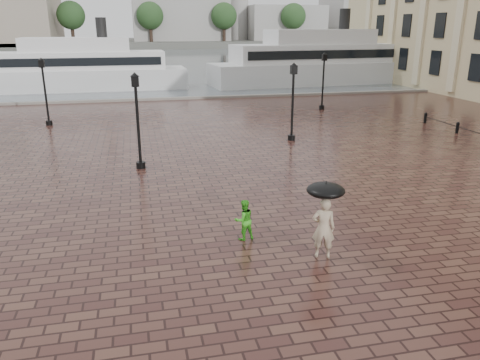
{
  "coord_description": "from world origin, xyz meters",
  "views": [
    {
      "loc": [
        -6.05,
        -12.22,
        6.55
      ],
      "look_at": [
        -2.65,
        2.99,
        1.4
      ],
      "focal_mm": 35.0,
      "sensor_mm": 36.0,
      "label": 1
    }
  ],
  "objects_px": {
    "street_lamps": "(208,96)",
    "ferry_far": "(319,62)",
    "ferry_near": "(79,69)",
    "adult_pedestrian": "(323,228)",
    "child_pedestrian": "(244,220)"
  },
  "relations": [
    {
      "from": "ferry_far",
      "to": "adult_pedestrian",
      "type": "bearing_deg",
      "value": -117.08
    },
    {
      "from": "child_pedestrian",
      "to": "ferry_far",
      "type": "distance_m",
      "value": 44.04
    },
    {
      "from": "adult_pedestrian",
      "to": "ferry_near",
      "type": "height_order",
      "value": "ferry_near"
    },
    {
      "from": "ferry_far",
      "to": "street_lamps",
      "type": "bearing_deg",
      "value": -131.25
    },
    {
      "from": "ferry_near",
      "to": "ferry_far",
      "type": "distance_m",
      "value": 27.16
    },
    {
      "from": "street_lamps",
      "to": "ferry_far",
      "type": "relative_size",
      "value": 0.82
    },
    {
      "from": "child_pedestrian",
      "to": "ferry_near",
      "type": "distance_m",
      "value": 41.14
    },
    {
      "from": "street_lamps",
      "to": "ferry_far",
      "type": "height_order",
      "value": "ferry_far"
    },
    {
      "from": "adult_pedestrian",
      "to": "ferry_near",
      "type": "bearing_deg",
      "value": -56.18
    },
    {
      "from": "street_lamps",
      "to": "child_pedestrian",
      "type": "height_order",
      "value": "street_lamps"
    },
    {
      "from": "street_lamps",
      "to": "ferry_near",
      "type": "xyz_separation_m",
      "value": [
        -10.21,
        23.83,
        -0.1
      ]
    },
    {
      "from": "street_lamps",
      "to": "ferry_near",
      "type": "distance_m",
      "value": 25.92
    },
    {
      "from": "adult_pedestrian",
      "to": "street_lamps",
      "type": "bearing_deg",
      "value": -68.81
    },
    {
      "from": "ferry_near",
      "to": "street_lamps",
      "type": "bearing_deg",
      "value": -67.89
    },
    {
      "from": "child_pedestrian",
      "to": "ferry_near",
      "type": "xyz_separation_m",
      "value": [
        -8.78,
        40.16,
        1.55
      ]
    }
  ]
}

